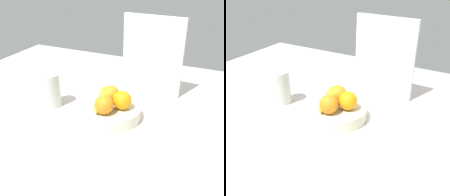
{
  "view_description": "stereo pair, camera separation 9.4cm",
  "coord_description": "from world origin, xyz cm",
  "views": [
    {
      "loc": [
        40.99,
        -84.26,
        56.92
      ],
      "look_at": [
        3.28,
        -1.26,
        8.97
      ],
      "focal_mm": 42.42,
      "sensor_mm": 36.0,
      "label": 1
    },
    {
      "loc": [
        49.31,
        -79.95,
        56.92
      ],
      "look_at": [
        3.28,
        -1.26,
        8.97
      ],
      "focal_mm": 42.42,
      "sensor_mm": 36.0,
      "label": 2
    }
  ],
  "objects": [
    {
      "name": "ground_plane",
      "position": [
        0.0,
        0.0,
        -1.5
      ],
      "size": [
        180.0,
        140.0,
        3.0
      ],
      "primitive_type": "cube",
      "color": "beige"
    },
    {
      "name": "fruit_bowl",
      "position": [
        3.28,
        -1.26,
        2.49
      ],
      "size": [
        22.89,
        22.89,
        4.97
      ],
      "primitive_type": "cylinder",
      "color": "beige",
      "rests_on": "ground_plane"
    },
    {
      "name": "orange_front_left",
      "position": [
        7.39,
        -0.75,
        8.66
      ],
      "size": [
        7.38,
        7.38,
        7.38
      ],
      "primitive_type": "sphere",
      "color": "orange",
      "rests_on": "fruit_bowl"
    },
    {
      "name": "orange_front_right",
      "position": [
        1.25,
        2.06,
        8.66
      ],
      "size": [
        7.38,
        7.38,
        7.38
      ],
      "primitive_type": "sphere",
      "color": "orange",
      "rests_on": "fruit_bowl"
    },
    {
      "name": "orange_center",
      "position": [
        2.54,
        -6.9,
        8.66
      ],
      "size": [
        7.38,
        7.38,
        7.38
      ],
      "primitive_type": "sphere",
      "color": "orange",
      "rests_on": "fruit_bowl"
    },
    {
      "name": "banana_bunch",
      "position": [
        -0.45,
        -1.99,
        8.07
      ],
      "size": [
        10.88,
        17.62,
        6.2
      ],
      "color": "yellow",
      "rests_on": "fruit_bowl"
    },
    {
      "name": "cutting_board",
      "position": [
        10.07,
        27.87,
        18.0
      ],
      "size": [
        28.06,
        3.22,
        36.0
      ],
      "primitive_type": "cube",
      "rotation": [
        0.0,
        0.0,
        -0.05
      ],
      "color": "silver",
      "rests_on": "ground_plane"
    },
    {
      "name": "thermos_tumbler",
      "position": [
        -24.6,
        -2.41,
        7.35
      ],
      "size": [
        7.66,
        7.66,
        14.69
      ],
      "primitive_type": "cylinder",
      "color": "#B4BCB3",
      "rests_on": "ground_plane"
    }
  ]
}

